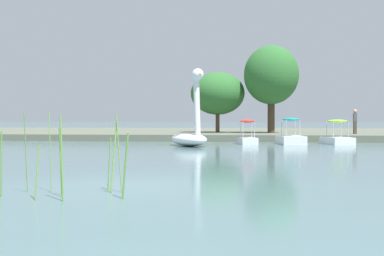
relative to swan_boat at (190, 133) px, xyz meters
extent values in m
plane|color=slate|center=(0.55, -15.28, -0.71)|extent=(606.68, 606.68, 0.00)
cube|color=#5B6051|center=(0.55, 18.33, -0.48)|extent=(121.26, 26.87, 0.44)
ellipsoid|color=white|center=(-0.08, 0.13, -0.35)|extent=(2.97, 3.64, 0.72)
cylinder|color=white|center=(0.46, -0.79, 1.46)|extent=(0.52, 0.60, 3.20)
sphere|color=white|center=(0.51, -0.88, 3.05)|extent=(0.83, 0.83, 0.61)
cone|color=yellow|center=(0.63, -1.09, 3.05)|extent=(0.47, 0.48, 0.33)
cube|color=white|center=(3.08, 2.50, -0.51)|extent=(1.24, 1.93, 0.38)
ellipsoid|color=red|center=(3.08, 2.50, 0.63)|extent=(1.02, 1.14, 0.20)
cylinder|color=#B7B7BF|center=(2.68, 2.83, 0.15)|extent=(0.04, 0.04, 0.95)
cylinder|color=#B7B7BF|center=(3.34, 2.96, 0.15)|extent=(0.04, 0.04, 0.95)
cylinder|color=#B7B7BF|center=(2.83, 2.04, 0.15)|extent=(0.04, 0.04, 0.95)
cylinder|color=#B7B7BF|center=(3.49, 2.17, 0.15)|extent=(0.04, 0.04, 0.95)
cube|color=white|center=(5.57, 2.57, -0.46)|extent=(1.65, 2.43, 0.49)
ellipsoid|color=teal|center=(5.57, 2.57, 0.74)|extent=(1.18, 1.47, 0.20)
cylinder|color=#B7B7BF|center=(5.09, 3.04, 0.26)|extent=(0.04, 0.04, 0.95)
cylinder|color=#B7B7BF|center=(5.88, 3.16, 0.26)|extent=(0.04, 0.04, 0.95)
cylinder|color=#B7B7BF|center=(5.25, 1.98, 0.26)|extent=(0.04, 0.04, 0.95)
cylinder|color=#B7B7BF|center=(6.04, 2.10, 0.26)|extent=(0.04, 0.04, 0.95)
cube|color=white|center=(8.27, 2.94, -0.50)|extent=(1.73, 2.34, 0.41)
ellipsoid|color=#8CCC38|center=(8.27, 2.94, 0.63)|extent=(1.37, 1.37, 0.20)
cylinder|color=#B7B7BF|center=(7.72, 3.27, 0.16)|extent=(0.04, 0.04, 0.93)
cylinder|color=#B7B7BF|center=(8.59, 3.49, 0.16)|extent=(0.04, 0.04, 0.93)
cylinder|color=#B7B7BF|center=(7.94, 2.39, 0.16)|extent=(0.04, 0.04, 0.93)
cylinder|color=#B7B7BF|center=(8.81, 2.61, 0.16)|extent=(0.04, 0.04, 0.93)
cylinder|color=#4C3823|center=(0.87, 11.18, 0.98)|extent=(0.31, 0.31, 2.49)
ellipsoid|color=#2D662D|center=(0.87, 11.18, 2.75)|extent=(5.57, 5.56, 3.28)
cylinder|color=#423323|center=(4.91, 10.37, 1.67)|extent=(0.52, 0.52, 3.87)
ellipsoid|color=#2D662D|center=(4.91, 10.37, 4.06)|extent=(5.58, 5.57, 4.39)
cube|color=#47382D|center=(10.50, 8.35, 0.16)|extent=(0.21, 0.21, 0.85)
cube|color=#4C4C51|center=(10.50, 8.35, 0.89)|extent=(0.23, 0.23, 0.60)
sphere|color=tan|center=(10.50, 8.35, 1.31)|extent=(0.25, 0.25, 0.25)
cylinder|color=#669942|center=(-0.77, -17.08, -0.23)|extent=(0.04, 0.16, 0.95)
cylinder|color=#669942|center=(-0.46, -16.75, -0.29)|extent=(0.09, 0.08, 0.82)
cylinder|color=#669942|center=(0.77, -16.85, -0.12)|extent=(0.14, 0.06, 1.18)
cylinder|color=#669942|center=(-0.28, -17.15, 0.04)|extent=(0.10, 0.10, 1.49)
cylinder|color=#669942|center=(-1.54, -16.88, -0.11)|extent=(0.07, 0.08, 1.20)
cylinder|color=#669942|center=(-0.52, -16.61, -0.07)|extent=(0.05, 0.20, 1.26)
cylinder|color=#669942|center=(-1.33, -16.35, 0.07)|extent=(0.05, 0.19, 1.55)
cylinder|color=#669942|center=(0.26, -16.13, -0.17)|extent=(0.08, 0.03, 1.06)
cylinder|color=#669942|center=(0.43, -16.05, 0.06)|extent=(0.15, 0.11, 1.52)
cylinder|color=#669942|center=(-0.92, -16.16, 0.08)|extent=(0.11, 0.14, 1.57)
cylinder|color=#669942|center=(0.34, -16.08, -0.02)|extent=(0.09, 0.23, 1.37)
camera|label=1|loc=(2.85, -24.99, 0.70)|focal=43.93mm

